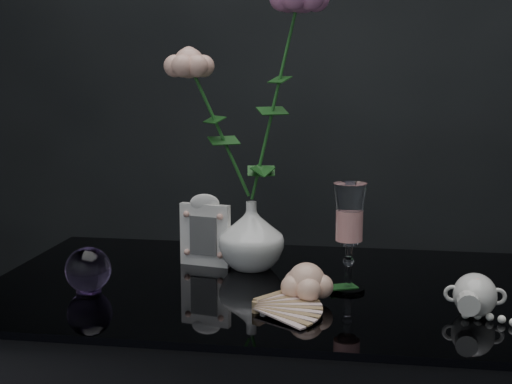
% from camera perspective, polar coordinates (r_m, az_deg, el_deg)
% --- Properties ---
extents(vase, '(0.14, 0.14, 0.13)m').
position_cam_1_polar(vase, '(1.34, -0.37, -3.50)').
color(vase, white).
rests_on(vase, table).
extents(wine_glass, '(0.07, 0.07, 0.19)m').
position_cam_1_polar(wine_glass, '(1.21, 7.45, -3.65)').
color(wine_glass, white).
rests_on(wine_glass, table).
extents(picture_frame, '(0.12, 0.10, 0.14)m').
position_cam_1_polar(picture_frame, '(1.37, -4.10, -3.04)').
color(picture_frame, white).
rests_on(picture_frame, table).
extents(paperweight, '(0.08, 0.08, 0.08)m').
position_cam_1_polar(paperweight, '(1.24, -13.28, -6.06)').
color(paperweight, '#A079C5').
rests_on(paperweight, table).
extents(paper_fan, '(0.24, 0.21, 0.02)m').
position_cam_1_polar(paper_fan, '(1.12, -0.02, -9.10)').
color(paper_fan, beige).
rests_on(paper_fan, table).
extents(loose_rose, '(0.16, 0.20, 0.06)m').
position_cam_1_polar(loose_rose, '(1.17, 4.05, -7.20)').
color(loose_rose, '#E0AD91').
rests_on(loose_rose, table).
extents(pearl_jar, '(0.24, 0.25, 0.07)m').
position_cam_1_polar(pearl_jar, '(1.15, 17.12, -7.73)').
color(pearl_jar, silver).
rests_on(pearl_jar, table).
extents(roses, '(0.27, 0.13, 0.46)m').
position_cam_1_polar(roses, '(1.31, -0.22, 8.05)').
color(roses, '#EDAD97').
rests_on(roses, vase).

